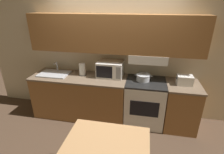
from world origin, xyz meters
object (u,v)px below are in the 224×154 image
Objects in this scene: microwave at (110,69)px; toaster at (185,80)px; dining_table at (107,150)px; sink_basin at (54,74)px; stove_range at (144,102)px; cooking_pot at (143,77)px; paper_towel_roll at (82,69)px.

microwave is 1.39m from toaster.
toaster is 0.28× the size of dining_table.
dining_table is (-1.10, -1.51, -0.34)m from toaster.
sink_basin is 2.10m from dining_table.
microwave is (-0.71, 0.12, 0.60)m from stove_range.
stove_range reaches higher than dining_table.
sink_basin reaches higher than cooking_pot.
cooking_pot is 1.22m from paper_towel_roll.
dining_table is at bearing -61.65° from paper_towel_roll.
sink_basin is at bearing -179.88° from toaster.
toaster is at bearing -5.11° from microwave.
dining_table is at bearing -79.95° from microwave.
microwave is 0.57m from paper_towel_roll.
stove_range is at bearing 74.31° from dining_table.
dining_table is (-0.42, -1.51, 0.19)m from stove_range.
cooking_pot is at bearing 177.09° from toaster.
dining_table is at bearing -46.21° from sink_basin.
stove_range is at bearing -9.78° from microwave.
stove_range is 1.58m from dining_table.
stove_range is 1.50× the size of sink_basin.
toaster is at bearing 0.12° from sink_basin.
microwave is at bearing 172.43° from cooking_pot.
cooking_pot is (-0.06, 0.04, 0.52)m from stove_range.
cooking_pot reaches higher than stove_range.
dining_table is at bearing -103.20° from cooking_pot.
microwave reaches higher than paper_towel_roll.
toaster reaches higher than cooking_pot.
microwave is at bearing 4.78° from paper_towel_roll.
cooking_pot is 0.68× the size of microwave.
toaster is 1.14× the size of paper_towel_roll.
toaster is at bearing -2.25° from paper_towel_roll.
dining_table is (0.29, -1.64, -0.41)m from microwave.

